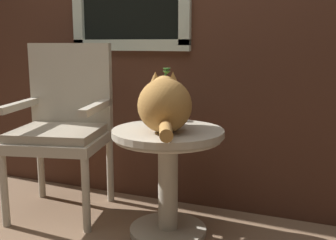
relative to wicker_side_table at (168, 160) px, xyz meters
name	(u,v)px	position (x,y,z in m)	size (l,w,h in m)	color
wicker_side_table	(168,160)	(0.00, 0.00, 0.00)	(0.59, 0.59, 0.58)	#B2A893
wicker_chair	(63,121)	(-0.72, 0.08, 0.15)	(0.62, 0.60, 1.02)	#B2A893
cat	(165,103)	(0.00, -0.04, 0.31)	(0.36, 0.58, 0.29)	#AD7A3D
pewter_vase_with_ivy	(160,107)	(-0.09, 0.11, 0.26)	(0.13, 0.13, 0.31)	slate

